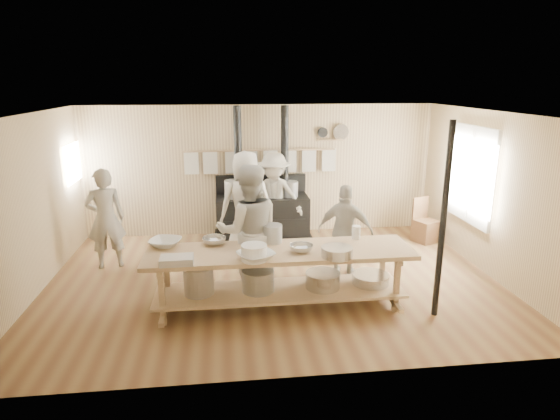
{
  "coord_description": "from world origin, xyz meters",
  "views": [
    {
      "loc": [
        -0.69,
        -6.78,
        3.06
      ],
      "look_at": [
        0.13,
        0.2,
        1.1
      ],
      "focal_mm": 30.0,
      "sensor_mm": 36.0,
      "label": 1
    }
  ],
  "objects": [
    {
      "name": "ground",
      "position": [
        0.0,
        0.0,
        0.0
      ],
      "size": [
        7.0,
        7.0,
        0.0
      ],
      "primitive_type": "plane",
      "color": "brown",
      "rests_on": "ground"
    },
    {
      "name": "room_shell",
      "position": [
        0.0,
        0.0,
        1.62
      ],
      "size": [
        7.0,
        7.0,
        7.0
      ],
      "color": "tan",
      "rests_on": "ground"
    },
    {
      "name": "window_right",
      "position": [
        3.47,
        0.6,
        1.5
      ],
      "size": [
        0.09,
        1.5,
        1.65
      ],
      "color": "beige",
      "rests_on": "ground"
    },
    {
      "name": "left_opening",
      "position": [
        -3.45,
        2.0,
        1.6
      ],
      "size": [
        0.0,
        0.9,
        0.9
      ],
      "color": "white",
      "rests_on": "ground"
    },
    {
      "name": "stove",
      "position": [
        -0.01,
        2.12,
        0.52
      ],
      "size": [
        1.9,
        0.75,
        2.6
      ],
      "color": "black",
      "rests_on": "ground"
    },
    {
      "name": "towel_rail",
      "position": [
        -0.0,
        2.4,
        1.55
      ],
      "size": [
        3.0,
        0.04,
        0.47
      ],
      "color": "tan",
      "rests_on": "ground"
    },
    {
      "name": "back_wall_shelf",
      "position": [
        1.46,
        2.43,
        2.0
      ],
      "size": [
        0.63,
        0.14,
        0.32
      ],
      "color": "tan",
      "rests_on": "ground"
    },
    {
      "name": "prep_table",
      "position": [
        -0.01,
        -0.9,
        0.52
      ],
      "size": [
        3.6,
        0.9,
        0.85
      ],
      "color": "tan",
      "rests_on": "ground"
    },
    {
      "name": "support_post",
      "position": [
        2.05,
        -1.35,
        1.3
      ],
      "size": [
        0.08,
        0.08,
        2.6
      ],
      "primitive_type": "cylinder",
      "color": "black",
      "rests_on": "ground"
    },
    {
      "name": "cook_far_left",
      "position": [
        -2.69,
        0.9,
        0.85
      ],
      "size": [
        0.7,
        0.54,
        1.7
      ],
      "primitive_type": "imported",
      "rotation": [
        0.0,
        0.0,
        3.38
      ],
      "color": "#ACA799",
      "rests_on": "ground"
    },
    {
      "name": "cook_left",
      "position": [
        -0.39,
        -0.4,
        0.97
      ],
      "size": [
        0.98,
        0.78,
        1.94
      ],
      "primitive_type": "imported",
      "rotation": [
        0.0,
        0.0,
        3.19
      ],
      "color": "#ACA799",
      "rests_on": "ground"
    },
    {
      "name": "cook_center",
      "position": [
        -0.35,
        1.14,
        0.95
      ],
      "size": [
        0.99,
        0.7,
        1.9
      ],
      "primitive_type": "imported",
      "rotation": [
        0.0,
        0.0,
        3.25
      ],
      "color": "#ACA799",
      "rests_on": "ground"
    },
    {
      "name": "cook_right",
      "position": [
        1.16,
        0.11,
        0.75
      ],
      "size": [
        0.95,
        0.66,
        1.5
      ],
      "primitive_type": "imported",
      "rotation": [
        0.0,
        0.0,
        2.77
      ],
      "color": "#ACA799",
      "rests_on": "ground"
    },
    {
      "name": "cook_by_window",
      "position": [
        0.22,
        1.95,
        0.87
      ],
      "size": [
        1.27,
        0.96,
        1.74
      ],
      "primitive_type": "imported",
      "rotation": [
        0.0,
        0.0,
        -0.32
      ],
      "color": "#ACA799",
      "rests_on": "ground"
    },
    {
      "name": "chair",
      "position": [
        3.14,
        1.53,
        0.25
      ],
      "size": [
        0.53,
        0.53,
        0.86
      ],
      "rotation": [
        0.0,
        0.0,
        0.42
      ],
      "color": "brown",
      "rests_on": "ground"
    },
    {
      "name": "bowl_white_a",
      "position": [
        -1.55,
        -0.57,
        0.9
      ],
      "size": [
        0.53,
        0.53,
        0.1
      ],
      "primitive_type": "imported",
      "rotation": [
        0.0,
        0.0,
        -0.3
      ],
      "color": "white",
      "rests_on": "prep_table"
    },
    {
      "name": "bowl_steel_a",
      "position": [
        -0.88,
        -0.57,
        0.9
      ],
      "size": [
        0.43,
        0.43,
        0.1
      ],
      "primitive_type": "imported",
      "rotation": [
        0.0,
        0.0,
        1.17
      ],
      "color": "silver",
      "rests_on": "prep_table"
    },
    {
      "name": "bowl_white_b",
      "position": [
        -0.35,
        -1.23,
        0.91
      ],
      "size": [
        0.61,
        0.61,
        0.11
      ],
      "primitive_type": "imported",
      "rotation": [
        0.0,
        0.0,
        2.07
      ],
      "color": "white",
      "rests_on": "prep_table"
    },
    {
      "name": "bowl_steel_b",
      "position": [
        0.28,
        -1.0,
        0.9
      ],
      "size": [
        0.32,
        0.32,
        0.1
      ],
      "primitive_type": "imported",
      "rotation": [
        0.0,
        0.0,
        3.13
      ],
      "color": "silver",
      "rests_on": "prep_table"
    },
    {
      "name": "roasting_pan",
      "position": [
        -1.33,
        -1.23,
        0.9
      ],
      "size": [
        0.42,
        0.28,
        0.09
      ],
      "primitive_type": "cube",
      "rotation": [
        0.0,
        0.0,
        0.02
      ],
      "color": "#B2B2B7",
      "rests_on": "prep_table"
    },
    {
      "name": "mixing_bowl_large",
      "position": [
        0.7,
        -1.23,
        0.91
      ],
      "size": [
        0.5,
        0.5,
        0.13
      ],
      "primitive_type": "cylinder",
      "rotation": [
        0.0,
        0.0,
        -0.25
      ],
      "color": "silver",
      "rests_on": "prep_table"
    },
    {
      "name": "bucket_galv",
      "position": [
        -0.07,
        -0.57,
        0.98
      ],
      "size": [
        0.31,
        0.31,
        0.25
      ],
      "primitive_type": "cylinder",
      "rotation": [
        0.0,
        0.0,
        -0.13
      ],
      "color": "gray",
      "rests_on": "prep_table"
    },
    {
      "name": "deep_bowl_enamel",
      "position": [
        -0.37,
        -1.23,
        0.95
      ],
      "size": [
        0.42,
        0.42,
        0.21
      ],
      "primitive_type": "cylinder",
      "rotation": [
        0.0,
        0.0,
        0.32
      ],
      "color": "white",
      "rests_on": "prep_table"
    },
    {
      "name": "pitcher",
      "position": [
        1.14,
        -0.57,
        0.95
      ],
      "size": [
        0.13,
        0.13,
        0.19
      ],
      "primitive_type": "cylinder",
      "rotation": [
        0.0,
        0.0,
        -0.08
      ],
      "color": "white",
      "rests_on": "prep_table"
    }
  ]
}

